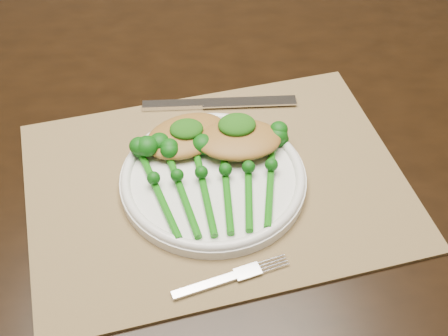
{
  "coord_description": "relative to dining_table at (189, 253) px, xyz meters",
  "views": [
    {
      "loc": [
        -0.01,
        -0.61,
        1.38
      ],
      "look_at": [
        0.05,
        -0.05,
        0.78
      ],
      "focal_mm": 50.0,
      "sensor_mm": 36.0,
      "label": 1
    }
  ],
  "objects": [
    {
      "name": "pesto_dollop_left",
      "position": [
        0.01,
        -0.09,
        0.42
      ],
      "size": [
        0.05,
        0.04,
        0.02
      ],
      "primitive_type": "ellipsoid",
      "color": "#104209",
      "rests_on": "chicken_fillet_left"
    },
    {
      "name": "fork",
      "position": [
        0.05,
        -0.31,
        0.38
      ],
      "size": [
        0.14,
        0.05,
        0.0
      ],
      "rotation": [
        0.0,
        0.0,
        0.26
      ],
      "color": "silver",
      "rests_on": "placemat"
    },
    {
      "name": "chicken_fillet_left",
      "position": [
        0.01,
        -0.09,
        0.4
      ],
      "size": [
        0.14,
        0.12,
        0.02
      ],
      "primitive_type": "ellipsoid",
      "rotation": [
        0.0,
        0.0,
        0.42
      ],
      "color": "#A06F2E",
      "rests_on": "dinner_plate"
    },
    {
      "name": "dining_table",
      "position": [
        0.0,
        0.0,
        0.0
      ],
      "size": [
        1.66,
        1.01,
        0.75
      ],
      "rotation": [
        0.0,
        0.0,
        -0.07
      ],
      "color": "black",
      "rests_on": "ground"
    },
    {
      "name": "knife",
      "position": [
        0.04,
        -0.0,
        0.38
      ],
      "size": [
        0.23,
        0.03,
        0.01
      ],
      "rotation": [
        0.0,
        0.0,
        -0.05
      ],
      "color": "silver",
      "rests_on": "placemat"
    },
    {
      "name": "pesto_dollop_right",
      "position": [
        0.08,
        -0.1,
        0.42
      ],
      "size": [
        0.05,
        0.04,
        0.02
      ],
      "primitive_type": "ellipsoid",
      "color": "#104209",
      "rests_on": "chicken_fillet_right"
    },
    {
      "name": "chicken_fillet_right",
      "position": [
        0.08,
        -0.11,
        0.41
      ],
      "size": [
        0.12,
        0.08,
        0.02
      ],
      "primitive_type": "ellipsoid",
      "rotation": [
        0.0,
        0.0,
        -0.03
      ],
      "color": "#A06F2E",
      "rests_on": "dinner_plate"
    },
    {
      "name": "placemat",
      "position": [
        0.04,
        -0.16,
        0.38
      ],
      "size": [
        0.55,
        0.44,
        0.0
      ],
      "primitive_type": "cube",
      "rotation": [
        0.0,
        0.0,
        0.16
      ],
      "color": "olive",
      "rests_on": "dining_table"
    },
    {
      "name": "broccolini_bundle",
      "position": [
        0.04,
        -0.19,
        0.4
      ],
      "size": [
        0.18,
        0.19,
        0.04
      ],
      "rotation": [
        0.0,
        0.0,
        0.05
      ],
      "color": "#12630D",
      "rests_on": "dinner_plate"
    },
    {
      "name": "dinner_plate",
      "position": [
        0.04,
        -0.16,
        0.39
      ],
      "size": [
        0.25,
        0.25,
        0.02
      ],
      "color": "white",
      "rests_on": "placemat"
    }
  ]
}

